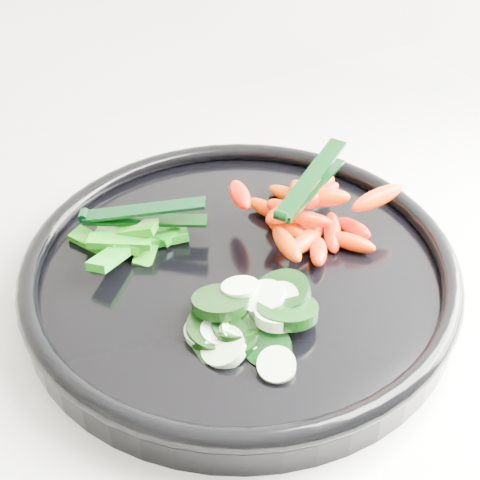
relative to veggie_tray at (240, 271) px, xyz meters
name	(u,v)px	position (x,y,z in m)	size (l,w,h in m)	color
veggie_tray	(240,271)	(0.00, 0.00, 0.00)	(0.44, 0.44, 0.04)	black
cucumber_pile	(246,321)	(-0.03, -0.07, 0.01)	(0.12, 0.12, 0.04)	black
carrot_pile	(307,215)	(0.08, 0.01, 0.02)	(0.15, 0.14, 0.05)	#F31100
pepper_pile	(131,238)	(-0.07, 0.07, 0.01)	(0.10, 0.09, 0.04)	#0A6D0C
tong_carrot	(310,184)	(0.08, 0.02, 0.05)	(0.11, 0.07, 0.02)	black
tong_pepper	(141,215)	(-0.06, 0.08, 0.03)	(0.11, 0.07, 0.02)	black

